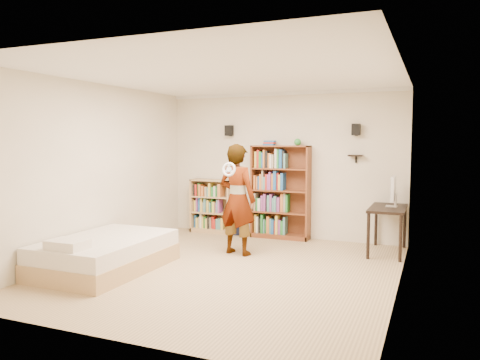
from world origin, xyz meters
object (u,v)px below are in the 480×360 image
(computer_desk, at_px, (387,230))
(tall_bookshelf, at_px, (280,192))
(low_bookshelf, at_px, (212,206))
(person, at_px, (237,199))
(daybed, at_px, (106,250))

(computer_desk, bearing_deg, tall_bookshelf, 167.24)
(tall_bookshelf, bearing_deg, low_bookshelf, 179.93)
(low_bookshelf, distance_m, person, 1.87)
(computer_desk, distance_m, daybed, 4.37)
(daybed, distance_m, person, 2.14)
(tall_bookshelf, bearing_deg, person, -100.31)
(tall_bookshelf, relative_size, daybed, 0.89)
(daybed, height_order, person, person)
(tall_bookshelf, height_order, low_bookshelf, tall_bookshelf)
(person, bearing_deg, tall_bookshelf, -89.25)
(tall_bookshelf, xyz_separation_m, low_bookshelf, (-1.41, 0.00, -0.34))
(tall_bookshelf, xyz_separation_m, person, (-0.26, -1.43, 0.02))
(daybed, bearing_deg, computer_desk, 35.57)
(low_bookshelf, height_order, computer_desk, low_bookshelf)
(tall_bookshelf, relative_size, computer_desk, 1.57)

